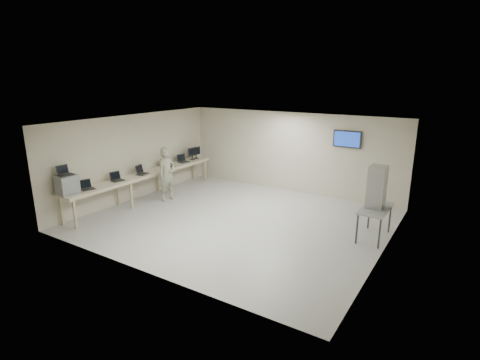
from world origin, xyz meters
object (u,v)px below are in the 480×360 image
Objects in this scene: workbench at (145,175)px; equipment_box at (67,185)px; soldier at (167,174)px; side_table at (375,210)px.

equipment_box is at bearing -91.31° from workbench.
soldier is (0.73, 3.08, -0.28)m from equipment_box.
soldier is at bearing -175.36° from side_table.
side_table is (7.25, 3.61, -0.43)m from equipment_box.
equipment_box is at bearing 174.42° from soldier.
soldier reaches higher than equipment_box.
workbench is at bearing 92.14° from equipment_box.
equipment_box is (-0.06, -2.75, 0.34)m from workbench.
workbench is at bearing 123.96° from soldier.
workbench is 0.74m from soldier.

